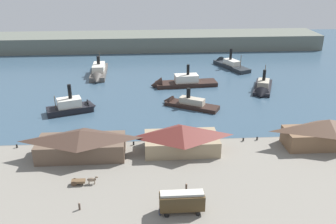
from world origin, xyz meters
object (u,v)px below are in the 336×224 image
(mooring_post_center_east, at_px, (243,140))
(ferry_shed_central_terminal, at_px, (81,143))
(ferry_shed_customs_shed, at_px, (182,138))
(pedestrian_standing_center, at_px, (79,206))
(mooring_post_center_west, at_px, (134,143))
(ferry_moored_west, at_px, (185,103))
(street_tram, at_px, (182,201))
(pedestrian_walking_west, at_px, (160,212))
(ferry_outer_harbor, at_px, (228,64))
(ferry_departing_north, at_px, (178,83))
(ferry_approaching_east, at_px, (98,73))
(ferry_approaching_west, at_px, (262,89))
(pedestrian_near_west_shed, at_px, (186,187))
(mooring_post_east, at_px, (257,139))
(mooring_post_west, at_px, (17,146))
(horse_cart, at_px, (83,181))
(ferry_shed_east_terminal, at_px, (327,133))
(ferry_near_quay, at_px, (74,106))

(mooring_post_center_east, bearing_deg, ferry_shed_central_terminal, -173.21)
(ferry_shed_customs_shed, distance_m, pedestrian_standing_center, 31.58)
(ferry_shed_customs_shed, bearing_deg, mooring_post_center_west, 162.99)
(ferry_shed_central_terminal, height_order, ferry_moored_west, ferry_shed_central_terminal)
(street_tram, distance_m, pedestrian_walking_west, 4.70)
(ferry_outer_harbor, bearing_deg, ferry_shed_customs_shed, -110.55)
(ferry_departing_north, relative_size, ferry_outer_harbor, 1.16)
(ferry_shed_central_terminal, relative_size, ferry_approaching_east, 0.87)
(ferry_approaching_west, bearing_deg, pedestrian_near_west_shed, -120.03)
(ferry_outer_harbor, bearing_deg, mooring_post_east, -96.69)
(ferry_approaching_east, bearing_deg, mooring_post_west, -102.35)
(street_tram, relative_size, ferry_departing_north, 0.33)
(pedestrian_walking_west, distance_m, mooring_post_west, 46.10)
(mooring_post_center_west, bearing_deg, ferry_outer_harbor, 60.98)
(horse_cart, relative_size, pedestrian_standing_center, 3.52)
(mooring_post_center_west, bearing_deg, ferry_approaching_east, 103.92)
(pedestrian_near_west_shed, height_order, ferry_moored_west, ferry_moored_west)
(ferry_shed_east_terminal, bearing_deg, ferry_approaching_west, 93.05)
(ferry_outer_harbor, bearing_deg, ferry_approaching_east, -169.38)
(pedestrian_standing_center, distance_m, mooring_post_center_west, 27.84)
(ferry_shed_east_terminal, xyz_separation_m, pedestrian_standing_center, (-60.05, -22.12, -3.07))
(mooring_post_west, bearing_deg, ferry_shed_customs_shed, -5.81)
(pedestrian_walking_west, xyz_separation_m, ferry_near_quay, (-25.32, 55.32, -0.18))
(ferry_shed_central_terminal, distance_m, ferry_departing_north, 62.10)
(horse_cart, distance_m, ferry_approaching_east, 82.37)
(pedestrian_standing_center, xyz_separation_m, ferry_departing_north, (26.31, 75.97, -0.59))
(ferry_shed_east_terminal, bearing_deg, mooring_post_center_east, 169.09)
(street_tram, relative_size, ferry_approaching_east, 0.35)
(ferry_shed_central_terminal, distance_m, horse_cart, 12.90)
(ferry_shed_customs_shed, distance_m, horse_cart, 26.59)
(mooring_post_center_west, xyz_separation_m, mooring_post_east, (33.19, 0.47, 0.00))
(pedestrian_near_west_shed, xyz_separation_m, pedestrian_standing_center, (-21.50, -4.88, -0.05))
(mooring_post_center_east, height_order, ferry_departing_north, ferry_departing_north)
(ferry_shed_customs_shed, relative_size, mooring_post_west, 20.95)
(street_tram, xyz_separation_m, mooring_post_east, (23.41, 28.54, -2.20))
(ferry_shed_east_terminal, height_order, ferry_moored_west, ferry_shed_east_terminal)
(mooring_post_center_west, bearing_deg, mooring_post_center_east, 0.27)
(mooring_post_east, xyz_separation_m, ferry_outer_harbor, (8.84, 75.29, -0.35))
(ferry_moored_west, bearing_deg, ferry_shed_central_terminal, -131.08)
(street_tram, height_order, mooring_post_center_east, street_tram)
(pedestrian_near_west_shed, distance_m, mooring_post_center_west, 24.01)
(ferry_shed_customs_shed, relative_size, mooring_post_center_east, 20.95)
(mooring_post_west, bearing_deg, ferry_shed_east_terminal, -3.16)
(ferry_moored_west, bearing_deg, mooring_post_east, -60.00)
(pedestrian_near_west_shed, distance_m, ferry_departing_north, 71.26)
(pedestrian_walking_west, distance_m, ferry_moored_west, 58.61)
(ferry_shed_central_terminal, distance_m, mooring_post_east, 46.22)
(ferry_shed_central_terminal, bearing_deg, mooring_post_center_east, 6.79)
(pedestrian_standing_center, distance_m, ferry_moored_west, 61.06)
(mooring_post_east, height_order, ferry_near_quay, ferry_near_quay)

